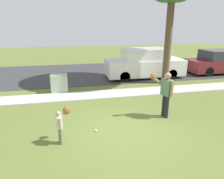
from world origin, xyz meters
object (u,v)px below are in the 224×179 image
person_adult (165,90)px  baseball (96,130)px  utility_cabinet (59,83)px  person_child (61,121)px  parked_van_white (144,64)px  parked_suv_maroon (220,62)px

person_adult → baseball: bearing=-3.1°
baseball → utility_cabinet: size_ratio=0.08×
person_child → parked_van_white: bearing=38.0°
utility_cabinet → parked_suv_maroon: 11.29m
baseball → parked_van_white: bearing=57.9°
person_adult → baseball: person_adult is taller
person_child → parked_van_white: (5.06, 6.84, 0.21)m
parked_van_white → parked_suv_maroon: parked_van_white is taller
person_adult → utility_cabinet: size_ratio=1.81×
person_adult → baseball: (-2.66, -0.58, -1.02)m
person_adult → parked_van_white: parked_van_white is taller
person_adult → baseball: 2.90m
person_adult → parked_van_white: bearing=-118.7°
person_child → parked_suv_maroon: parked_suv_maroon is taller
person_child → baseball: size_ratio=14.52×
person_adult → parked_suv_maroon: (7.11, 5.95, -0.27)m
person_child → utility_cabinet: bearing=77.7°
utility_cabinet → parked_van_white: bearing=21.1°
utility_cabinet → person_adult: bearing=-43.7°
person_child → parked_van_white: size_ratio=0.21×
person_child → parked_suv_maroon: 12.85m
person_child → utility_cabinet: person_child is taller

